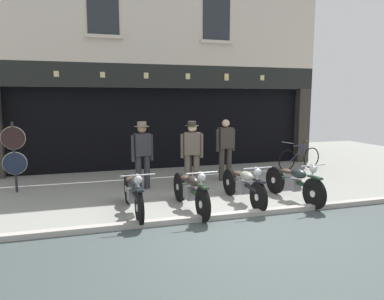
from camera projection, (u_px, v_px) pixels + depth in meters
name	position (u px, v px, depth m)	size (l,w,h in m)	color
ground	(250.00, 241.00, 5.72)	(22.39, 22.00, 0.18)	gray
shop_facade	(156.00, 113.00, 13.06)	(10.69, 4.42, 6.35)	black
motorcycle_left	(133.00, 192.00, 6.95)	(0.62, 2.08, 0.91)	black
motorcycle_center_left	(190.00, 190.00, 7.14)	(0.62, 2.04, 0.91)	black
motorcycle_center	(243.00, 184.00, 7.64)	(0.62, 2.00, 0.91)	black
motorcycle_center_right	(294.00, 182.00, 7.82)	(0.62, 1.99, 0.92)	black
salesman_left	(142.00, 152.00, 8.79)	(0.55, 0.36, 1.69)	#2D2D33
shopkeeper_center	(193.00, 153.00, 8.97)	(0.55, 0.29, 1.62)	#3D424C
salesman_right	(225.00, 147.00, 9.77)	(0.56, 0.26, 1.69)	#38332D
assistant_far_right	(192.00, 152.00, 8.74)	(0.55, 0.34, 1.71)	brown
tyre_sign_pole	(14.00, 152.00, 8.45)	(0.56, 0.06, 1.71)	#232328
advert_board_near	(219.00, 116.00, 12.07)	(0.65, 0.03, 1.01)	silver
advert_board_far	(245.00, 115.00, 12.34)	(0.74, 0.03, 1.04)	silver
leaning_bicycle	(300.00, 158.00, 11.46)	(1.72, 0.54, 0.93)	black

